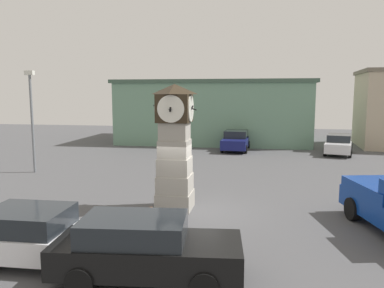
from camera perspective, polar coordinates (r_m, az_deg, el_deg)
The scene contains 10 objects.
ground_plane at distance 14.48m, azimuth -0.62°, elevation -10.10°, with size 71.54×71.54×0.00m, color #4C4C4F.
clock_tower at distance 14.17m, azimuth -2.64°, elevation -0.69°, with size 1.65×1.59×4.78m.
bollard_near_tower at distance 10.94m, azimuth -11.78°, elevation -13.22°, with size 0.26×0.26×1.07m.
bollard_mid_row at distance 11.42m, azimuth -6.22°, elevation -12.11°, with size 0.24×0.24×1.11m.
car_near_tower at distance 10.93m, azimuth -22.84°, elevation -12.65°, with size 3.87×2.10×1.42m.
car_by_building at distance 9.29m, azimuth -7.27°, elevation -15.44°, with size 4.58×2.22×1.53m.
car_far_lot at distance 29.52m, azimuth 21.44°, elevation -0.02°, with size 2.63×4.31×1.45m.
car_silver_hatch at distance 29.62m, azimuth 6.72°, elevation 0.58°, with size 2.15×4.43×1.57m.
street_lamp_near_road at distance 22.69m, azimuth -23.23°, elevation 4.28°, with size 0.50×0.24×5.68m.
warehouse_blue_far at distance 35.79m, azimuth 3.61°, elevation 5.07°, with size 17.31×10.86×5.62m.
Camera 1 is at (2.59, -13.54, 4.41)m, focal length 35.00 mm.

